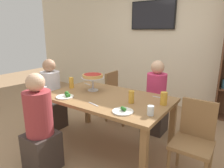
{
  "coord_description": "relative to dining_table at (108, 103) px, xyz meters",
  "views": [
    {
      "loc": [
        1.45,
        -2.01,
        1.58
      ],
      "look_at": [
        0.0,
        0.1,
        0.89
      ],
      "focal_mm": 32.04,
      "sensor_mm": 36.0,
      "label": 1
    }
  ],
  "objects": [
    {
      "name": "cutlery_fork_near",
      "position": [
        0.57,
        0.35,
        0.09
      ],
      "size": [
        0.18,
        0.02,
        0.0
      ],
      "primitive_type": "cube",
      "rotation": [
        0.0,
        0.0,
        3.18
      ],
      "color": "silver",
      "rests_on": "dining_table"
    },
    {
      "name": "chair_head_east",
      "position": [
        1.09,
        0.04,
        -0.17
      ],
      "size": [
        0.4,
        0.4,
        0.87
      ],
      "rotation": [
        0.0,
        0.0,
        3.14
      ],
      "color": "olive",
      "rests_on": "ground_plane"
    },
    {
      "name": "diner_far_right",
      "position": [
        0.35,
        0.8,
        -0.16
      ],
      "size": [
        0.34,
        0.34,
        1.15
      ],
      "rotation": [
        0.0,
        0.0,
        -1.57
      ],
      "color": "#382D28",
      "rests_on": "ground_plane"
    },
    {
      "name": "dining_table",
      "position": [
        0.0,
        0.0,
        0.0
      ],
      "size": [
        1.61,
        0.98,
        0.74
      ],
      "color": "olive",
      "rests_on": "ground_plane"
    },
    {
      "name": "ground_plane",
      "position": [
        0.0,
        0.0,
        -0.65
      ],
      "size": [
        12.0,
        12.0,
        0.0
      ],
      "primitive_type": "plane",
      "color": "#9E7A56"
    },
    {
      "name": "cutlery_knife_near",
      "position": [
        0.03,
        -0.32,
        0.09
      ],
      "size": [
        0.18,
        0.06,
        0.0
      ],
      "primitive_type": "cube",
      "rotation": [
        0.0,
        0.0,
        -0.24
      ],
      "color": "silver",
      "rests_on": "dining_table"
    },
    {
      "name": "rear_partition",
      "position": [
        0.0,
        2.2,
        0.75
      ],
      "size": [
        8.0,
        0.12,
        2.8
      ],
      "primitive_type": "cube",
      "color": "beige",
      "rests_on": "ground_plane"
    },
    {
      "name": "beer_glass_amber_tall",
      "position": [
        0.37,
        -0.02,
        0.16
      ],
      "size": [
        0.07,
        0.07,
        0.15
      ],
      "primitive_type": "cylinder",
      "color": "gold",
      "rests_on": "dining_table"
    },
    {
      "name": "salad_plate_near_diner",
      "position": [
        0.43,
        -0.32,
        0.1
      ],
      "size": [
        0.23,
        0.23,
        0.06
      ],
      "color": "white",
      "rests_on": "dining_table"
    },
    {
      "name": "diner_near_left",
      "position": [
        -0.36,
        -0.79,
        -0.16
      ],
      "size": [
        0.34,
        0.34,
        1.15
      ],
      "rotation": [
        0.0,
        0.0,
        1.57
      ],
      "color": "#382D28",
      "rests_on": "ground_plane"
    },
    {
      "name": "beer_glass_amber_short",
      "position": [
        0.71,
        0.13,
        0.16
      ],
      "size": [
        0.08,
        0.08,
        0.15
      ],
      "primitive_type": "cylinder",
      "color": "gold",
      "rests_on": "dining_table"
    },
    {
      "name": "beer_glass_amber_spare",
      "position": [
        -0.69,
        0.03,
        0.17
      ],
      "size": [
        0.07,
        0.07,
        0.16
      ],
      "primitive_type": "cylinder",
      "color": "gold",
      "rests_on": "dining_table"
    },
    {
      "name": "cutlery_fork_far",
      "position": [
        -0.63,
        0.32,
        0.09
      ],
      "size": [
        0.18,
        0.07,
        0.0
      ],
      "primitive_type": "cube",
      "rotation": [
        0.0,
        0.0,
        2.84
      ],
      "color": "silver",
      "rests_on": "dining_table"
    },
    {
      "name": "television",
      "position": [
        -0.35,
        2.11,
        1.24
      ],
      "size": [
        0.97,
        0.05,
        0.58
      ],
      "color": "black"
    },
    {
      "name": "water_glass_clear_far",
      "position": [
        0.7,
        -0.23,
        0.14
      ],
      "size": [
        0.07,
        0.07,
        0.1
      ],
      "primitive_type": "cylinder",
      "color": "white",
      "rests_on": "dining_table"
    },
    {
      "name": "water_glass_clear_near",
      "position": [
        -0.73,
        -0.42,
        0.14
      ],
      "size": [
        0.06,
        0.06,
        0.12
      ],
      "primitive_type": "cylinder",
      "color": "white",
      "rests_on": "dining_table"
    },
    {
      "name": "diner_head_west",
      "position": [
        -1.11,
        -0.03,
        -0.16
      ],
      "size": [
        0.34,
        0.34,
        1.15
      ],
      "color": "#382D28",
      "rests_on": "ground_plane"
    },
    {
      "name": "salad_plate_far_diner",
      "position": [
        -0.44,
        -0.33,
        0.1
      ],
      "size": [
        0.23,
        0.23,
        0.07
      ],
      "color": "white",
      "rests_on": "dining_table"
    },
    {
      "name": "deep_dish_pizza_stand",
      "position": [
        -0.34,
        0.11,
        0.28
      ],
      "size": [
        0.32,
        0.32,
        0.24
      ],
      "color": "silver",
      "rests_on": "dining_table"
    },
    {
      "name": "chair_far_left",
      "position": [
        -0.4,
        0.83,
        -0.17
      ],
      "size": [
        0.4,
        0.4,
        0.87
      ],
      "rotation": [
        0.0,
        0.0,
        -1.57
      ],
      "color": "olive",
      "rests_on": "ground_plane"
    }
  ]
}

